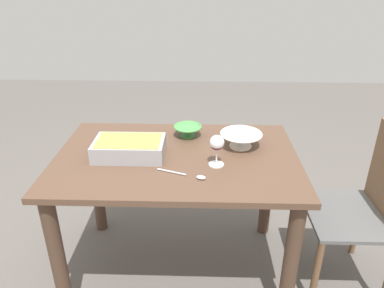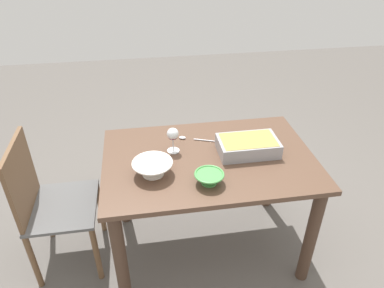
{
  "view_description": "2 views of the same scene",
  "coord_description": "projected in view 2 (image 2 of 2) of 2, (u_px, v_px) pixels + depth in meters",
  "views": [
    {
      "loc": [
        -0.13,
        1.66,
        1.63
      ],
      "look_at": [
        -0.08,
        -0.01,
        0.82
      ],
      "focal_mm": 34.05,
      "sensor_mm": 36.0,
      "label": 1
    },
    {
      "loc": [
        -0.37,
        -1.69,
        1.97
      ],
      "look_at": [
        -0.09,
        0.05,
        0.83
      ],
      "focal_mm": 33.34,
      "sensor_mm": 36.0,
      "label": 2
    }
  ],
  "objects": [
    {
      "name": "mixing_bowl",
      "position": [
        153.0,
        167.0,
        1.95
      ],
      "size": [
        0.23,
        0.23,
        0.08
      ],
      "color": "white",
      "rests_on": "dining_table"
    },
    {
      "name": "dining_table",
      "position": [
        208.0,
        176.0,
        2.19
      ],
      "size": [
        1.25,
        0.83,
        0.76
      ],
      "color": "brown",
      "rests_on": "ground_plane"
    },
    {
      "name": "serving_spoon",
      "position": [
        190.0,
        138.0,
        2.27
      ],
      "size": [
        0.24,
        0.1,
        0.01
      ],
      "color": "silver",
      "rests_on": "dining_table"
    },
    {
      "name": "small_bowl",
      "position": [
        209.0,
        177.0,
        1.89
      ],
      "size": [
        0.16,
        0.16,
        0.06
      ],
      "color": "#4C994C",
      "rests_on": "dining_table"
    },
    {
      "name": "wine_glass",
      "position": [
        173.0,
        136.0,
        2.1
      ],
      "size": [
        0.07,
        0.07,
        0.16
      ],
      "color": "white",
      "rests_on": "dining_table"
    },
    {
      "name": "ground_plane",
      "position": [
        206.0,
        245.0,
        2.52
      ],
      "size": [
        8.0,
        8.0,
        0.0
      ],
      "primitive_type": "plane",
      "color": "#5B5651"
    },
    {
      "name": "chair",
      "position": [
        47.0,
        201.0,
        2.16
      ],
      "size": [
        0.41,
        0.46,
        0.91
      ],
      "color": "#595959",
      "rests_on": "ground_plane"
    },
    {
      "name": "casserole_dish",
      "position": [
        248.0,
        145.0,
        2.13
      ],
      "size": [
        0.36,
        0.22,
        0.09
      ],
      "color": "#99999E",
      "rests_on": "dining_table"
    }
  ]
}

